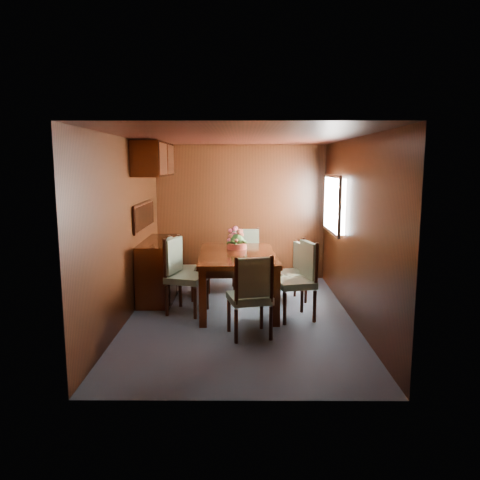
{
  "coord_description": "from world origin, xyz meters",
  "views": [
    {
      "loc": [
        0.03,
        -6.08,
        2.06
      ],
      "look_at": [
        0.0,
        0.11,
        1.05
      ],
      "focal_mm": 35.0,
      "sensor_mm": 36.0,
      "label": 1
    }
  ],
  "objects_px": {
    "dining_table": "(237,261)",
    "chair_left_near": "(182,271)",
    "chair_right_near": "(300,275)",
    "flower_centerpiece": "(237,239)",
    "sideboard": "(160,269)",
    "chair_head": "(251,292)"
  },
  "relations": [
    {
      "from": "sideboard",
      "to": "chair_head",
      "type": "height_order",
      "value": "chair_head"
    },
    {
      "from": "chair_left_near",
      "to": "flower_centerpiece",
      "type": "distance_m",
      "value": 1.0
    },
    {
      "from": "sideboard",
      "to": "chair_right_near",
      "type": "distance_m",
      "value": 2.28
    },
    {
      "from": "dining_table",
      "to": "sideboard",
      "type": "bearing_deg",
      "value": 153.15
    },
    {
      "from": "chair_left_near",
      "to": "flower_centerpiece",
      "type": "height_order",
      "value": "flower_centerpiece"
    },
    {
      "from": "chair_right_near",
      "to": "flower_centerpiece",
      "type": "xyz_separation_m",
      "value": [
        -0.85,
        0.78,
        0.37
      ]
    },
    {
      "from": "dining_table",
      "to": "chair_left_near",
      "type": "relative_size",
      "value": 1.65
    },
    {
      "from": "dining_table",
      "to": "flower_centerpiece",
      "type": "relative_size",
      "value": 5.56
    },
    {
      "from": "dining_table",
      "to": "flower_centerpiece",
      "type": "distance_m",
      "value": 0.43
    },
    {
      "from": "dining_table",
      "to": "chair_left_near",
      "type": "distance_m",
      "value": 0.81
    },
    {
      "from": "chair_left_near",
      "to": "chair_head",
      "type": "bearing_deg",
      "value": 60.95
    },
    {
      "from": "chair_right_near",
      "to": "dining_table",
      "type": "bearing_deg",
      "value": 47.26
    },
    {
      "from": "chair_left_near",
      "to": "chair_head",
      "type": "height_order",
      "value": "chair_left_near"
    },
    {
      "from": "dining_table",
      "to": "flower_centerpiece",
      "type": "bearing_deg",
      "value": 89.79
    },
    {
      "from": "chair_left_near",
      "to": "sideboard",
      "type": "bearing_deg",
      "value": -132.63
    },
    {
      "from": "chair_head",
      "to": "chair_right_near",
      "type": "bearing_deg",
      "value": 34.49
    },
    {
      "from": "chair_head",
      "to": "sideboard",
      "type": "bearing_deg",
      "value": 114.61
    },
    {
      "from": "dining_table",
      "to": "chair_right_near",
      "type": "bearing_deg",
      "value": -30.33
    },
    {
      "from": "sideboard",
      "to": "chair_left_near",
      "type": "xyz_separation_m",
      "value": [
        0.44,
        -0.75,
        0.14
      ]
    },
    {
      "from": "chair_head",
      "to": "flower_centerpiece",
      "type": "height_order",
      "value": "flower_centerpiece"
    },
    {
      "from": "sideboard",
      "to": "chair_left_near",
      "type": "relative_size",
      "value": 1.31
    },
    {
      "from": "chair_left_near",
      "to": "dining_table",
      "type": "bearing_deg",
      "value": 121.72
    }
  ]
}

